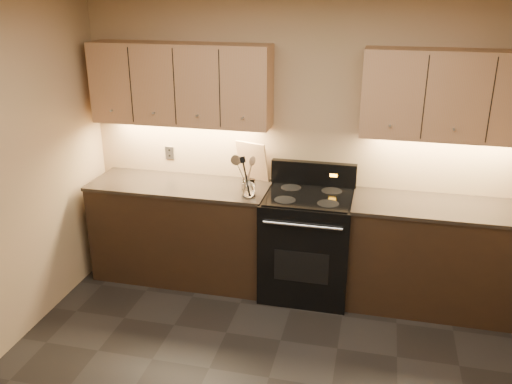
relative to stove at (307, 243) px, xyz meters
The scene contains 13 objects.
wall_back 0.88m from the stove, 104.10° to the left, with size 4.00×0.04×2.60m, color tan.
counter_left 1.18m from the stove, behind, with size 1.62×0.62×0.93m.
counter_right 1.10m from the stove, ahead, with size 1.46×0.62×0.93m.
stove is the anchor object (origin of this frame).
upper_cab_left 1.78m from the stove, behind, with size 1.60×0.30×0.70m, color #A77953.
upper_cab_right 1.73m from the stove, ahead, with size 1.44×0.30×0.70m, color #A77953.
outlet_plate 1.55m from the stove, 167.24° to the left, with size 0.09×0.01×0.12m, color #B2B5BA.
utensil_crock 0.73m from the stove, 165.66° to the right, with size 0.15×0.15×0.14m.
cutting_board 0.89m from the stove, 154.61° to the left, with size 0.30×0.02×0.38m, color tan.
wooden_spoon 0.84m from the stove, 166.02° to the right, with size 0.06×0.06×0.33m, color tan, non-canonical shape.
black_turner 0.82m from the stove, 162.26° to the right, with size 0.08×0.08×0.35m, color black, non-canonical shape.
steel_spatula 0.80m from the stove, 165.20° to the right, with size 0.08×0.08×0.35m, color silver, non-canonical shape.
steel_skimmer 0.81m from the stove, 163.77° to the right, with size 0.09×0.09×0.34m, color silver, non-canonical shape.
Camera 1 is at (0.62, -2.61, 2.61)m, focal length 38.00 mm.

